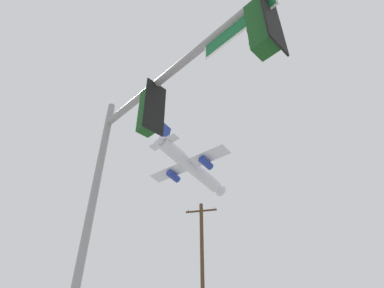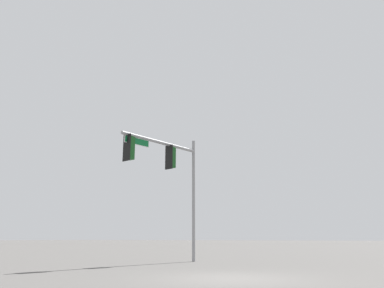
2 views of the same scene
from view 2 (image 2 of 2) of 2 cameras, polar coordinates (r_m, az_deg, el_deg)
name	(u,v)px [view 2 (image 2 of 2)]	position (r m, az deg, el deg)	size (l,w,h in m)	color
ground_plane	(232,279)	(12.33, 6.07, -19.73)	(400.00, 400.00, 0.00)	#514F4C
signal_pole_near	(166,165)	(19.61, -3.93, -3.19)	(5.18, 1.37, 6.65)	gray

